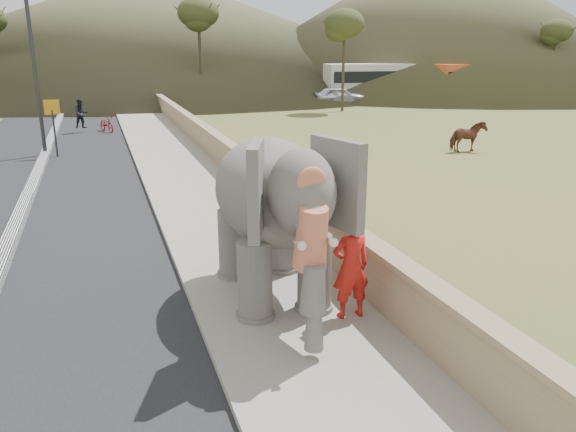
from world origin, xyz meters
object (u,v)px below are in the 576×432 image
at_px(cow, 468,137).
at_px(motorcyclist, 96,119).
at_px(lamppost, 39,37).
at_px(elephant_and_man, 272,214).

relative_size(cow, motorcyclist, 0.70).
bearing_deg(motorcyclist, cow, -36.53).
relative_size(lamppost, cow, 5.00).
xyz_separation_m(lamppost, elephant_and_man, (4.71, -16.72, -3.23)).
bearing_deg(elephant_and_man, cow, 42.72).
bearing_deg(lamppost, cow, -16.07).
bearing_deg(elephant_and_man, motorcyclist, 97.02).
height_order(lamppost, cow, lamppost).
distance_m(lamppost, cow, 18.58).
height_order(lamppost, elephant_and_man, lamppost).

